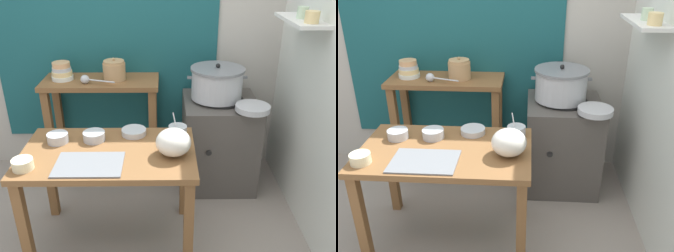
{
  "view_description": "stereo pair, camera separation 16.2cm",
  "coord_description": "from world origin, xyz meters",
  "views": [
    {
      "loc": [
        0.35,
        -2.04,
        1.86
      ],
      "look_at": [
        0.37,
        0.11,
        0.82
      ],
      "focal_mm": 38.74,
      "sensor_mm": 36.0,
      "label": 1
    },
    {
      "loc": [
        0.51,
        -2.04,
        1.86
      ],
      "look_at": [
        0.37,
        0.11,
        0.82
      ],
      "focal_mm": 38.74,
      "sensor_mm": 36.0,
      "label": 2
    }
  ],
  "objects": [
    {
      "name": "back_shelf_table",
      "position": [
        -0.18,
        0.83,
        0.68
      ],
      "size": [
        0.96,
        0.4,
        0.9
      ],
      "color": "brown",
      "rests_on": "ground"
    },
    {
      "name": "prep_bowl_1",
      "position": [
        0.14,
        0.19,
        0.74
      ],
      "size": [
        0.17,
        0.17,
        0.04
      ],
      "color": "#B7BABF",
      "rests_on": "prep_table"
    },
    {
      "name": "serving_tray",
      "position": [
        -0.1,
        -0.21,
        0.72
      ],
      "size": [
        0.4,
        0.28,
        0.01
      ],
      "primitive_type": "cube",
      "color": "slate",
      "rests_on": "prep_table"
    },
    {
      "name": "bowl_stack_enamel",
      "position": [
        -0.49,
        0.84,
        0.97
      ],
      "size": [
        0.17,
        0.17,
        0.15
      ],
      "color": "silver",
      "rests_on": "back_shelf_table"
    },
    {
      "name": "prep_bowl_2",
      "position": [
        -0.36,
        0.08,
        0.75
      ],
      "size": [
        0.14,
        0.14,
        0.06
      ],
      "color": "#B7BABF",
      "rests_on": "prep_table"
    },
    {
      "name": "plastic_bag",
      "position": [
        0.4,
        -0.09,
        0.81
      ],
      "size": [
        0.22,
        0.21,
        0.17
      ],
      "primitive_type": "ellipsoid",
      "color": "silver",
      "rests_on": "prep_table"
    },
    {
      "name": "prep_bowl_3",
      "position": [
        0.44,
        0.17,
        0.76
      ],
      "size": [
        0.13,
        0.13,
        0.16
      ],
      "color": "#B7BABF",
      "rests_on": "prep_table"
    },
    {
      "name": "prep_bowl_0",
      "position": [
        -0.12,
        0.1,
        0.75
      ],
      "size": [
        0.15,
        0.15,
        0.06
      ],
      "color": "#B7BABF",
      "rests_on": "prep_table"
    },
    {
      "name": "prep_table",
      "position": [
        -0.01,
        -0.04,
        0.61
      ],
      "size": [
        1.1,
        0.66,
        0.72
      ],
      "color": "brown",
      "rests_on": "ground"
    },
    {
      "name": "steamer_pot",
      "position": [
        0.77,
        0.72,
        0.91
      ],
      "size": [
        0.48,
        0.43,
        0.29
      ],
      "color": "#B7BABF",
      "rests_on": "stove_block"
    },
    {
      "name": "clay_pot",
      "position": [
        -0.06,
        0.83,
        0.98
      ],
      "size": [
        0.18,
        0.18,
        0.19
      ],
      "color": "tan",
      "rests_on": "back_shelf_table"
    },
    {
      "name": "wall_back",
      "position": [
        0.08,
        1.1,
        1.3
      ],
      "size": [
        4.4,
        0.12,
        2.6
      ],
      "color": "#B2ADA3",
      "rests_on": "ground"
    },
    {
      "name": "prep_bowl_4",
      "position": [
        -0.47,
        -0.25,
        0.75
      ],
      "size": [
        0.12,
        0.12,
        0.06
      ],
      "color": "beige",
      "rests_on": "prep_table"
    },
    {
      "name": "ladle",
      "position": [
        -0.28,
        0.74,
        0.93
      ],
      "size": [
        0.28,
        0.12,
        0.07
      ],
      "color": "#B7BABF",
      "rests_on": "back_shelf_table"
    },
    {
      "name": "wide_pan",
      "position": [
        1.01,
        0.45,
        0.8
      ],
      "size": [
        0.26,
        0.26,
        0.04
      ],
      "primitive_type": "cylinder",
      "color": "#B7BABF",
      "rests_on": "stove_block"
    },
    {
      "name": "stove_block",
      "position": [
        0.81,
        0.7,
        0.38
      ],
      "size": [
        0.6,
        0.61,
        0.78
      ],
      "color": "#4C4742",
      "rests_on": "ground"
    },
    {
      "name": "ground_plane",
      "position": [
        0.0,
        0.0,
        0.0
      ],
      "size": [
        9.0,
        9.0,
        0.0
      ],
      "primitive_type": "plane",
      "color": "gray"
    }
  ]
}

